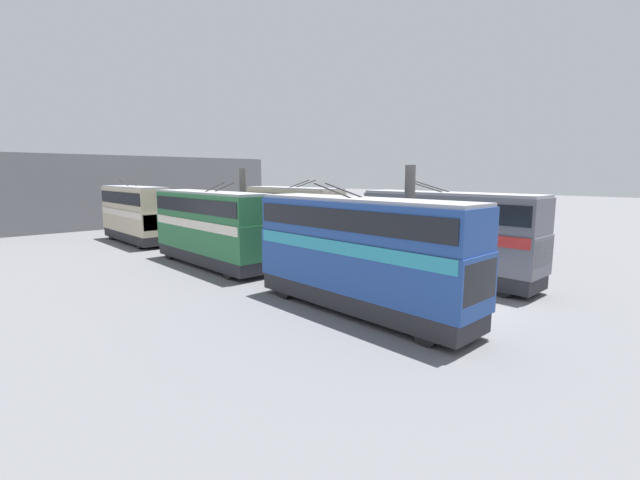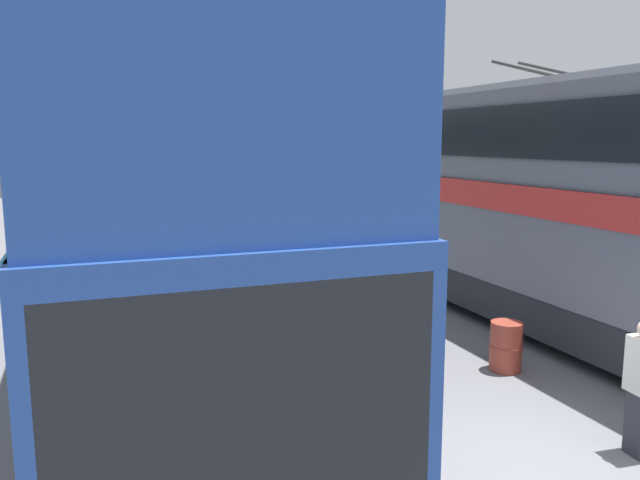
{
  "view_description": "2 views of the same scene",
  "coord_description": "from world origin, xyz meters",
  "px_view_note": "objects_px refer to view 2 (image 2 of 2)",
  "views": [
    {
      "loc": [
        -9.15,
        17.7,
        6.04
      ],
      "look_at": [
        10.4,
        -0.41,
        1.95
      ],
      "focal_mm": 24.0,
      "sensor_mm": 36.0,
      "label": 1
    },
    {
      "loc": [
        -5.75,
        4.86,
        3.94
      ],
      "look_at": [
        9.32,
        -0.82,
        1.34
      ],
      "focal_mm": 35.0,
      "sensor_mm": 36.0,
      "label": 2
    }
  ],
  "objects_px": {
    "oil_drum": "(506,346)",
    "bus_right_far": "(100,160)",
    "bus_right_mid": "(111,173)",
    "bus_right_near": "(152,217)",
    "person_aisle_midway": "(296,246)",
    "bus_left_far": "(323,167)",
    "bus_left_near": "(581,196)"
  },
  "relations": [
    {
      "from": "oil_drum",
      "to": "bus_right_far",
      "type": "bearing_deg",
      "value": 12.03
    },
    {
      "from": "bus_right_mid",
      "to": "oil_drum",
      "type": "height_order",
      "value": "bus_right_mid"
    },
    {
      "from": "bus_right_near",
      "to": "person_aisle_midway",
      "type": "height_order",
      "value": "bus_right_near"
    },
    {
      "from": "bus_right_mid",
      "to": "person_aisle_midway",
      "type": "xyz_separation_m",
      "value": [
        -5.21,
        -4.77,
        -1.94
      ]
    },
    {
      "from": "bus_left_far",
      "to": "person_aisle_midway",
      "type": "xyz_separation_m",
      "value": [
        -6.44,
        3.29,
        -1.96
      ]
    },
    {
      "from": "bus_right_near",
      "to": "bus_right_mid",
      "type": "relative_size",
      "value": 1.0
    },
    {
      "from": "person_aisle_midway",
      "to": "oil_drum",
      "type": "bearing_deg",
      "value": -55.08
    },
    {
      "from": "bus_right_mid",
      "to": "person_aisle_midway",
      "type": "height_order",
      "value": "bus_right_mid"
    },
    {
      "from": "bus_right_far",
      "to": "oil_drum",
      "type": "xyz_separation_m",
      "value": [
        -27.12,
        -5.78,
        -2.42
      ]
    },
    {
      "from": "bus_left_near",
      "to": "oil_drum",
      "type": "bearing_deg",
      "value": 111.79
    },
    {
      "from": "bus_left_near",
      "to": "bus_right_mid",
      "type": "bearing_deg",
      "value": 32.5
    },
    {
      "from": "bus_left_near",
      "to": "person_aisle_midway",
      "type": "height_order",
      "value": "bus_left_near"
    },
    {
      "from": "bus_left_near",
      "to": "oil_drum",
      "type": "xyz_separation_m",
      "value": [
        -0.91,
        2.28,
        -2.44
      ]
    },
    {
      "from": "bus_right_far",
      "to": "oil_drum",
      "type": "distance_m",
      "value": 27.84
    },
    {
      "from": "bus_left_near",
      "to": "bus_left_far",
      "type": "bearing_deg",
      "value": -0.0
    },
    {
      "from": "person_aisle_midway",
      "to": "bus_left_far",
      "type": "bearing_deg",
      "value": 90.9
    },
    {
      "from": "bus_right_near",
      "to": "person_aisle_midway",
      "type": "bearing_deg",
      "value": -30.69
    },
    {
      "from": "bus_left_near",
      "to": "bus_right_near",
      "type": "xyz_separation_m",
      "value": [
        -0.59,
        8.06,
        0.02
      ]
    },
    {
      "from": "bus_left_far",
      "to": "bus_right_near",
      "type": "distance_m",
      "value": 16.56
    },
    {
      "from": "bus_left_far",
      "to": "bus_right_far",
      "type": "xyz_separation_m",
      "value": [
        12.33,
        8.06,
        -0.0
      ]
    },
    {
      "from": "bus_left_far",
      "to": "bus_right_mid",
      "type": "distance_m",
      "value": 8.15
    },
    {
      "from": "bus_right_far",
      "to": "person_aisle_midway",
      "type": "bearing_deg",
      "value": -165.75
    },
    {
      "from": "bus_left_far",
      "to": "bus_right_near",
      "type": "xyz_separation_m",
      "value": [
        -14.47,
        8.06,
        0.03
      ]
    },
    {
      "from": "bus_right_mid",
      "to": "bus_right_far",
      "type": "bearing_deg",
      "value": 0.0
    },
    {
      "from": "person_aisle_midway",
      "to": "bus_right_far",
      "type": "bearing_deg",
      "value": 132.23
    },
    {
      "from": "person_aisle_midway",
      "to": "oil_drum",
      "type": "height_order",
      "value": "person_aisle_midway"
    },
    {
      "from": "bus_left_near",
      "to": "person_aisle_midway",
      "type": "xyz_separation_m",
      "value": [
        7.44,
        3.29,
        -1.98
      ]
    },
    {
      "from": "bus_right_far",
      "to": "person_aisle_midway",
      "type": "relative_size",
      "value": 5.95
    },
    {
      "from": "person_aisle_midway",
      "to": "bus_left_near",
      "type": "bearing_deg",
      "value": -38.14
    },
    {
      "from": "bus_right_far",
      "to": "oil_drum",
      "type": "height_order",
      "value": "bus_right_far"
    },
    {
      "from": "bus_right_near",
      "to": "oil_drum",
      "type": "bearing_deg",
      "value": -93.2
    },
    {
      "from": "bus_right_mid",
      "to": "bus_right_near",
      "type": "bearing_deg",
      "value": 180.0
    }
  ]
}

